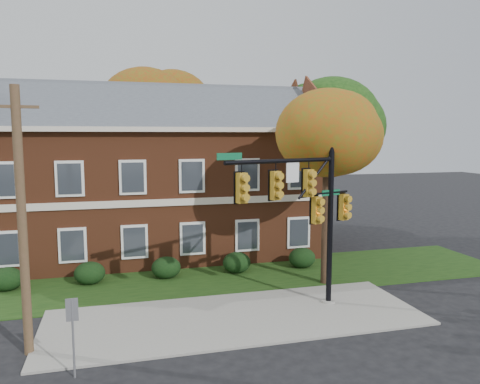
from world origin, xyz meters
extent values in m
plane|color=black|center=(0.00, 0.00, 0.00)|extent=(120.00, 120.00, 0.00)
cube|color=gray|center=(0.00, 1.00, 0.04)|extent=(14.00, 5.00, 0.08)
cube|color=#193811|center=(0.00, 6.00, 0.02)|extent=(30.00, 6.00, 0.04)
cube|color=brown|center=(-2.00, 12.00, 3.50)|extent=(18.00, 8.00, 7.00)
cube|color=beige|center=(-2.00, 12.00, 7.12)|extent=(18.80, 8.80, 0.24)
cube|color=beige|center=(-2.00, 7.97, 3.50)|extent=(18.00, 0.12, 0.35)
ellipsoid|color=black|center=(-9.00, 6.70, 0.53)|extent=(1.40, 1.26, 1.05)
ellipsoid|color=black|center=(-5.50, 6.70, 0.53)|extent=(1.40, 1.26, 1.05)
ellipsoid|color=black|center=(-2.00, 6.70, 0.53)|extent=(1.40, 1.26, 1.05)
ellipsoid|color=black|center=(1.50, 6.70, 0.53)|extent=(1.40, 1.26, 1.05)
ellipsoid|color=black|center=(5.00, 6.70, 0.53)|extent=(1.40, 1.26, 1.05)
cylinder|color=black|center=(5.00, 4.00, 2.88)|extent=(0.36, 0.36, 5.76)
ellipsoid|color=#B73B0F|center=(5.00, 4.00, 6.48)|extent=(4.25, 4.25, 3.60)
ellipsoid|color=#B73B0F|center=(5.62, 3.62, 7.08)|extent=(3.50, 3.50, 3.00)
cylinder|color=black|center=(9.00, 13.00, 3.52)|extent=(0.36, 0.36, 7.04)
ellipsoid|color=#10330E|center=(9.00, 13.00, 7.92)|extent=(5.95, 5.95, 5.04)
ellipsoid|color=#10330E|center=(9.88, 12.47, 8.52)|extent=(4.90, 4.90, 4.20)
cylinder|color=black|center=(-1.00, 20.00, 3.84)|extent=(0.36, 0.36, 7.68)
ellipsoid|color=#A8270E|center=(-1.00, 20.00, 8.64)|extent=(6.46, 6.46, 5.47)
ellipsoid|color=#A8270E|center=(-0.05, 19.43, 9.24)|extent=(5.32, 5.32, 4.56)
cylinder|color=gray|center=(4.00, 1.50, 0.08)|extent=(0.55, 0.55, 0.16)
cylinder|color=black|center=(4.00, 1.50, 3.44)|extent=(0.27, 0.27, 6.88)
cylinder|color=black|center=(1.67, 0.74, 5.90)|extent=(4.72, 1.68, 0.16)
cylinder|color=black|center=(4.00, 1.50, 4.57)|extent=(1.71, 0.63, 0.08)
cube|color=#AE7F1B|center=(-0.02, 0.18, 5.01)|extent=(0.50, 0.41, 1.14)
cube|color=#AE7F1B|center=(1.39, 0.64, 5.01)|extent=(0.50, 0.41, 1.14)
cube|color=#AE7F1B|center=(2.88, 1.13, 5.01)|extent=(0.50, 0.41, 1.14)
cube|color=silver|center=(2.13, 0.89, 5.45)|extent=(0.57, 0.22, 0.74)
cube|color=#0C5B34|center=(-0.48, 0.03, 6.11)|extent=(0.95, 0.34, 0.24)
cube|color=#AE7F1B|center=(3.30, 1.27, 3.93)|extent=(0.50, 0.41, 1.14)
cube|color=#AE7F1B|center=(4.70, 1.73, 3.93)|extent=(0.50, 0.41, 1.14)
cube|color=#0C5B34|center=(4.00, 1.50, 4.57)|extent=(0.90, 0.33, 0.23)
cylinder|color=#4F3E25|center=(-7.00, -0.08, 4.15)|extent=(0.31, 0.31, 8.30)
cube|color=#4F3E25|center=(-7.00, -0.08, 7.66)|extent=(1.29, 0.27, 0.09)
cylinder|color=slate|center=(-5.50, -2.00, 1.15)|extent=(0.07, 0.07, 2.31)
cube|color=slate|center=(-5.50, -2.00, 1.99)|extent=(0.34, 0.07, 0.65)
camera|label=1|loc=(-4.22, -15.28, 6.79)|focal=35.00mm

